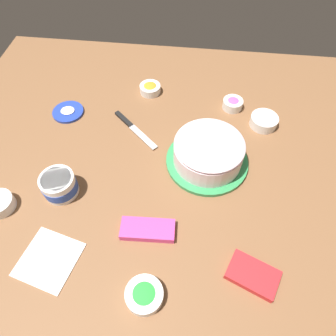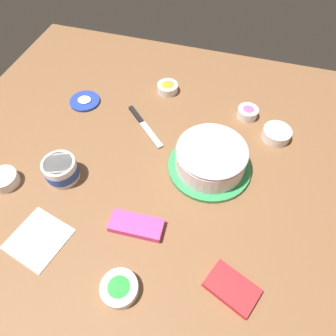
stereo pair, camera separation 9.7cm
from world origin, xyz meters
name	(u,v)px [view 1 (the left image)]	position (x,y,z in m)	size (l,w,h in m)	color
ground_plane	(146,181)	(0.00, 0.00, 0.00)	(1.54, 1.54, 0.00)	brown
frosted_cake	(208,153)	(-0.19, -0.10, 0.05)	(0.28, 0.28, 0.11)	#339351
frosting_tub	(59,185)	(0.26, 0.07, 0.04)	(0.11, 0.11, 0.07)	white
frosting_tub_lid	(68,112)	(0.35, -0.28, 0.01)	(0.12, 0.12, 0.02)	#233DAD
spreading_knife	(132,126)	(0.09, -0.23, 0.01)	(0.19, 0.17, 0.01)	silver
sprinkle_bowl_rainbow	(233,104)	(-0.28, -0.38, 0.02)	(0.08, 0.08, 0.04)	white
sprinkle_bowl_green	(144,295)	(-0.05, 0.35, 0.02)	(0.10, 0.10, 0.04)	white
sprinkle_bowl_blue	(264,121)	(-0.39, -0.30, 0.02)	(0.10, 0.10, 0.04)	white
sprinkle_bowl_orange	(150,88)	(0.05, -0.44, 0.02)	(0.08, 0.08, 0.04)	white
candy_box_lower	(253,275)	(-0.33, 0.27, 0.01)	(0.13, 0.08, 0.02)	red
candy_box_upper	(148,230)	(-0.03, 0.17, 0.01)	(0.16, 0.07, 0.02)	#E53D8E
paper_napkin	(49,259)	(0.23, 0.29, 0.00)	(0.15, 0.15, 0.01)	white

